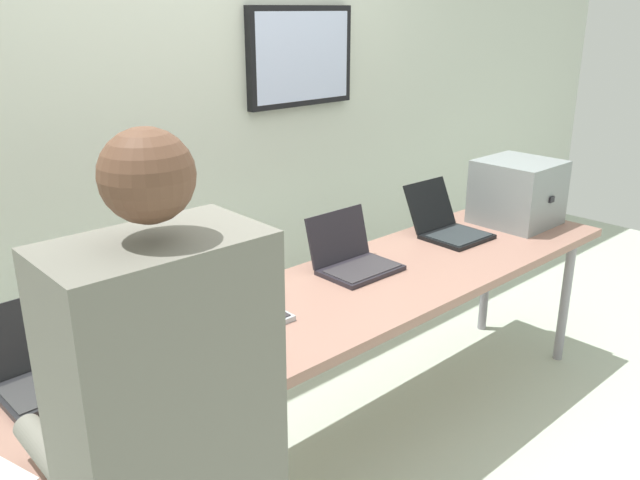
{
  "coord_description": "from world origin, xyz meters",
  "views": [
    {
      "loc": [
        -1.82,
        -1.72,
        1.86
      ],
      "look_at": [
        -0.25,
        -0.04,
        1.04
      ],
      "focal_mm": 36.96,
      "sensor_mm": 36.0,
      "label": 1
    }
  ],
  "objects_px": {
    "laptop_station_2": "(352,257)",
    "coffee_mug": "(250,362)",
    "laptop_station_0": "(44,365)",
    "laptop_station_3": "(447,224)",
    "laptop_station_1": "(227,302)",
    "workbench": "(357,298)",
    "equipment_box": "(518,192)",
    "person": "(168,429)"
  },
  "relations": [
    {
      "from": "laptop_station_0",
      "to": "laptop_station_3",
      "type": "distance_m",
      "value": 2.03
    },
    {
      "from": "laptop_station_0",
      "to": "laptop_station_2",
      "type": "distance_m",
      "value": 1.36
    },
    {
      "from": "laptop_station_1",
      "to": "laptop_station_0",
      "type": "bearing_deg",
      "value": 178.39
    },
    {
      "from": "laptop_station_0",
      "to": "laptop_station_2",
      "type": "bearing_deg",
      "value": 0.27
    },
    {
      "from": "laptop_station_0",
      "to": "coffee_mug",
      "type": "xyz_separation_m",
      "value": [
        0.49,
        -0.4,
        -0.01
      ]
    },
    {
      "from": "laptop_station_0",
      "to": "coffee_mug",
      "type": "bearing_deg",
      "value": -39.1
    },
    {
      "from": "equipment_box",
      "to": "laptop_station_2",
      "type": "height_order",
      "value": "equipment_box"
    },
    {
      "from": "workbench",
      "to": "laptop_station_2",
      "type": "relative_size",
      "value": 8.65
    },
    {
      "from": "laptop_station_2",
      "to": "coffee_mug",
      "type": "xyz_separation_m",
      "value": [
        -0.87,
        -0.4,
        -0.01
      ]
    },
    {
      "from": "laptop_station_3",
      "to": "person",
      "type": "xyz_separation_m",
      "value": [
        -2.04,
        -0.77,
        0.17
      ]
    },
    {
      "from": "workbench",
      "to": "laptop_station_3",
      "type": "distance_m",
      "value": 0.82
    },
    {
      "from": "equipment_box",
      "to": "laptop_station_3",
      "type": "bearing_deg",
      "value": 164.37
    },
    {
      "from": "laptop_station_2",
      "to": "coffee_mug",
      "type": "relative_size",
      "value": 3.89
    },
    {
      "from": "equipment_box",
      "to": "workbench",
      "type": "bearing_deg",
      "value": -179.01
    },
    {
      "from": "laptop_station_1",
      "to": "laptop_station_2",
      "type": "distance_m",
      "value": 0.69
    },
    {
      "from": "equipment_box",
      "to": "laptop_station_0",
      "type": "height_order",
      "value": "equipment_box"
    },
    {
      "from": "laptop_station_0",
      "to": "coffee_mug",
      "type": "distance_m",
      "value": 0.63
    },
    {
      "from": "laptop_station_3",
      "to": "laptop_station_2",
      "type": "bearing_deg",
      "value": 179.33
    },
    {
      "from": "laptop_station_1",
      "to": "coffee_mug",
      "type": "relative_size",
      "value": 4.01
    },
    {
      "from": "workbench",
      "to": "person",
      "type": "distance_m",
      "value": 1.42
    },
    {
      "from": "laptop_station_1",
      "to": "laptop_station_3",
      "type": "bearing_deg",
      "value": 0.73
    },
    {
      "from": "workbench",
      "to": "laptop_station_1",
      "type": "height_order",
      "value": "laptop_station_1"
    },
    {
      "from": "workbench",
      "to": "laptop_station_2",
      "type": "distance_m",
      "value": 0.23
    },
    {
      "from": "laptop_station_0",
      "to": "laptop_station_1",
      "type": "xyz_separation_m",
      "value": [
        0.67,
        -0.02,
        0.01
      ]
    },
    {
      "from": "workbench",
      "to": "equipment_box",
      "type": "xyz_separation_m",
      "value": [
        1.24,
        0.02,
        0.22
      ]
    },
    {
      "from": "equipment_box",
      "to": "person",
      "type": "xyz_separation_m",
      "value": [
        -2.48,
        -0.64,
        0.06
      ]
    },
    {
      "from": "laptop_station_0",
      "to": "person",
      "type": "height_order",
      "value": "person"
    },
    {
      "from": "laptop_station_0",
      "to": "laptop_station_3",
      "type": "xyz_separation_m",
      "value": [
        2.03,
        -0.0,
        0.0
      ]
    },
    {
      "from": "laptop_station_0",
      "to": "laptop_station_1",
      "type": "relative_size",
      "value": 0.88
    },
    {
      "from": "laptop_station_2",
      "to": "equipment_box",
      "type": "bearing_deg",
      "value": -6.71
    },
    {
      "from": "person",
      "to": "laptop_station_3",
      "type": "bearing_deg",
      "value": 20.55
    },
    {
      "from": "laptop_station_2",
      "to": "coffee_mug",
      "type": "bearing_deg",
      "value": -155.15
    },
    {
      "from": "laptop_station_0",
      "to": "laptop_station_2",
      "type": "relative_size",
      "value": 0.91
    },
    {
      "from": "laptop_station_0",
      "to": "laptop_station_3",
      "type": "height_order",
      "value": "laptop_station_3"
    },
    {
      "from": "equipment_box",
      "to": "coffee_mug",
      "type": "height_order",
      "value": "equipment_box"
    },
    {
      "from": "workbench",
      "to": "person",
      "type": "relative_size",
      "value": 1.79
    },
    {
      "from": "workbench",
      "to": "laptop_station_2",
      "type": "height_order",
      "value": "laptop_station_2"
    },
    {
      "from": "equipment_box",
      "to": "laptop_station_3",
      "type": "height_order",
      "value": "equipment_box"
    },
    {
      "from": "laptop_station_1",
      "to": "laptop_station_3",
      "type": "height_order",
      "value": "laptop_station_1"
    },
    {
      "from": "equipment_box",
      "to": "laptop_station_3",
      "type": "xyz_separation_m",
      "value": [
        -0.44,
        0.12,
        -0.11
      ]
    },
    {
      "from": "laptop_station_0",
      "to": "person",
      "type": "distance_m",
      "value": 0.79
    },
    {
      "from": "equipment_box",
      "to": "laptop_station_1",
      "type": "relative_size",
      "value": 1.11
    }
  ]
}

